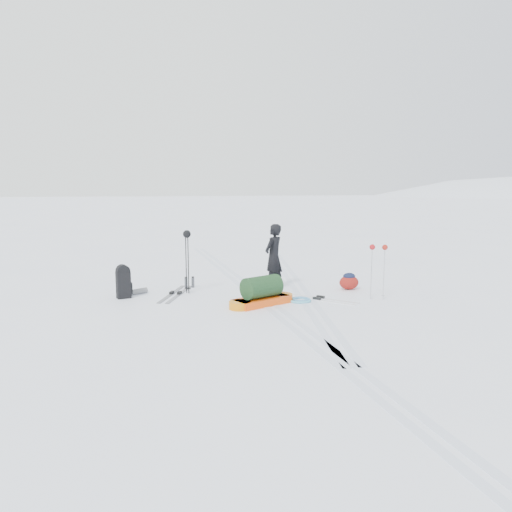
# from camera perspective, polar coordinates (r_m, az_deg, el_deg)

# --- Properties ---
(ground) EXTENTS (200.00, 200.00, 0.00)m
(ground) POSITION_cam_1_polar(r_m,az_deg,el_deg) (11.90, 0.14, -4.54)
(ground) COLOR white
(ground) RESTS_ON ground
(snow_hill_backdrop) EXTENTS (359.50, 192.00, 162.45)m
(snow_hill_backdrop) POSITION_cam_1_polar(r_m,az_deg,el_deg) (135.88, 21.17, -24.19)
(snow_hill_backdrop) COLOR silver
(snow_hill_backdrop) RESTS_ON ground
(ski_tracks) EXTENTS (3.38, 17.97, 0.01)m
(ski_tracks) POSITION_cam_1_polar(r_m,az_deg,el_deg) (12.87, 2.04, -3.55)
(ski_tracks) COLOR silver
(ski_tracks) RESTS_ON ground
(skier) EXTENTS (0.70, 0.70, 1.64)m
(skier) POSITION_cam_1_polar(r_m,az_deg,el_deg) (12.57, 2.02, -0.05)
(skier) COLOR black
(skier) RESTS_ON ground
(pulk_sled) EXTENTS (1.70, 1.19, 0.64)m
(pulk_sled) POSITION_cam_1_polar(r_m,az_deg,el_deg) (10.96, 0.65, -4.34)
(pulk_sled) COLOR #ED4E0D
(pulk_sled) RESTS_ON ground
(expedition_rucksack) EXTENTS (0.73, 0.71, 0.79)m
(expedition_rucksack) POSITION_cam_1_polar(r_m,az_deg,el_deg) (12.01, -14.71, -2.92)
(expedition_rucksack) COLOR black
(expedition_rucksack) RESTS_ON ground
(ski_poles_black) EXTENTS (0.19, 0.20, 1.54)m
(ski_poles_black) POSITION_cam_1_polar(r_m,az_deg,el_deg) (12.07, -7.90, 1.63)
(ski_poles_black) COLOR black
(ski_poles_black) RESTS_ON ground
(ski_poles_silver) EXTENTS (0.39, 0.23, 1.28)m
(ski_poles_silver) POSITION_cam_1_polar(r_m,az_deg,el_deg) (11.66, 13.81, 0.29)
(ski_poles_silver) COLOR #ADAFB4
(ski_poles_silver) RESTS_ON ground
(touring_skis_grey) EXTENTS (0.91, 1.91, 0.07)m
(touring_skis_grey) POSITION_cam_1_polar(r_m,az_deg,el_deg) (12.18, -9.18, -4.28)
(touring_skis_grey) COLOR #93959B
(touring_skis_grey) RESTS_ON ground
(touring_skis_white) EXTENTS (1.54, 1.52, 0.07)m
(touring_skis_white) POSITION_cam_1_polar(r_m,az_deg,el_deg) (11.60, 7.19, -4.87)
(touring_skis_white) COLOR silver
(touring_skis_white) RESTS_ON ground
(rope_coil) EXTENTS (0.65, 0.65, 0.06)m
(rope_coil) POSITION_cam_1_polar(r_m,az_deg,el_deg) (11.38, 5.06, -5.01)
(rope_coil) COLOR #59BCD9
(rope_coil) RESTS_ON ground
(small_daypack) EXTENTS (0.58, 0.50, 0.42)m
(small_daypack) POSITION_cam_1_polar(r_m,az_deg,el_deg) (12.76, 10.58, -2.87)
(small_daypack) COLOR maroon
(small_daypack) RESTS_ON ground
(thermos_pair) EXTENTS (0.27, 0.23, 0.31)m
(thermos_pair) POSITION_cam_1_polar(r_m,az_deg,el_deg) (12.82, -7.62, -3.03)
(thermos_pair) COLOR #56595E
(thermos_pair) RESTS_ON ground
(stuff_sack) EXTENTS (0.46, 0.40, 0.24)m
(stuff_sack) POSITION_cam_1_polar(r_m,az_deg,el_deg) (11.79, 1.12, -4.07)
(stuff_sack) COLOR black
(stuff_sack) RESTS_ON ground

